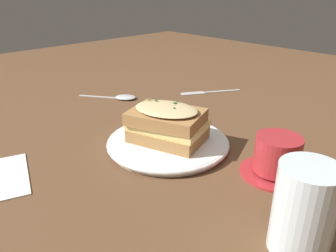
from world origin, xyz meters
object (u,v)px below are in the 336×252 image
dinner_plate (168,142)px  sandwich (167,124)px  water_glass (304,210)px  spoon (122,97)px  teacup_with_saucer (277,157)px  fork (204,92)px

dinner_plate → sandwich: 0.04m
sandwich → water_glass: water_glass is taller
spoon → dinner_plate: bearing=35.3°
sandwich → teacup_with_saucer: sandwich is taller
sandwich → spoon: bearing=159.9°
sandwich → water_glass: bearing=-13.0°
water_glass → fork: water_glass is taller
water_glass → spoon: 0.65m
dinner_plate → fork: bearing=119.0°
dinner_plate → spoon: 0.33m
spoon → water_glass: bearing=38.6°
teacup_with_saucer → fork: size_ratio=0.80×
dinner_plate → teacup_with_saucer: (0.21, 0.06, 0.02)m
dinner_plate → sandwich: size_ratio=1.47×
sandwich → spoon: sandwich is taller
dinner_plate → spoon: dinner_plate is taller
dinner_plate → sandwich: bearing=-130.4°
water_glass → spoon: (-0.62, 0.19, -0.05)m
sandwich → water_glass: 0.33m
teacup_with_saucer → sandwich: bearing=108.1°
spoon → sandwich: bearing=35.0°
dinner_plate → water_glass: water_glass is taller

